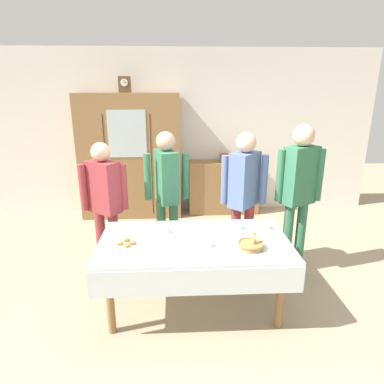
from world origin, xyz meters
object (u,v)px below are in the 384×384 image
at_px(bread_basket, 251,245).
at_px(person_behind_table_left, 167,186).
at_px(tea_cup_far_right, 208,244).
at_px(tea_cup_far_left, 267,227).
at_px(person_by_cabinet, 104,197).
at_px(book_stack, 224,158).
at_px(tea_cup_back_edge, 238,227).
at_px(mantel_clock, 125,84).
at_px(person_near_right_end, 299,186).
at_px(wall_cabinet, 130,157).
at_px(spoon_back_edge, 175,257).
at_px(bookshelf_low, 223,187).
at_px(dining_table, 194,251).
at_px(spoon_mid_left, 157,244).
at_px(spoon_far_right, 153,257).
at_px(pastry_plate, 127,244).
at_px(person_behind_table_right, 244,190).
at_px(tea_cup_near_left, 166,230).

height_order(bread_basket, person_behind_table_left, person_behind_table_left).
xyz_separation_m(tea_cup_far_right, person_behind_table_left, (-0.39, 1.04, 0.24)).
xyz_separation_m(tea_cup_far_left, person_by_cabinet, (-1.71, 0.48, 0.18)).
xyz_separation_m(book_stack, tea_cup_back_edge, (-0.19, -2.38, -0.21)).
bearing_deg(mantel_clock, bread_basket, -62.65).
bearing_deg(person_near_right_end, tea_cup_far_left, -138.07).
bearing_deg(person_by_cabinet, book_stack, 49.86).
bearing_deg(tea_cup_far_left, person_behind_table_left, 146.69).
distance_m(wall_cabinet, book_stack, 1.55).
distance_m(spoon_back_edge, person_behind_table_left, 1.24).
relative_size(tea_cup_far_left, bread_basket, 0.54).
xyz_separation_m(bookshelf_low, book_stack, (-0.00, 0.00, 0.51)).
relative_size(dining_table, tea_cup_back_edge, 13.72).
bearing_deg(spoon_mid_left, person_behind_table_left, 85.65).
height_order(bread_basket, person_near_right_end, person_near_right_end).
xyz_separation_m(spoon_far_right, person_by_cabinet, (-0.59, 1.01, 0.21)).
bearing_deg(person_near_right_end, spoon_back_edge, -145.88).
height_order(dining_table, spoon_mid_left, spoon_mid_left).
bearing_deg(tea_cup_far_left, tea_cup_far_right, -150.14).
distance_m(mantel_clock, person_by_cabinet, 2.21).
bearing_deg(spoon_far_right, tea_cup_far_right, 18.71).
xyz_separation_m(bookshelf_low, spoon_far_right, (-1.02, -2.92, 0.28)).
xyz_separation_m(wall_cabinet, tea_cup_back_edge, (1.36, -2.32, -0.26)).
relative_size(pastry_plate, person_near_right_end, 0.16).
bearing_deg(bookshelf_low, spoon_mid_left, -110.42).
bearing_deg(tea_cup_far_left, person_behind_table_right, 108.97).
relative_size(spoon_back_edge, person_by_cabinet, 0.08).
height_order(wall_cabinet, bread_basket, wall_cabinet).
xyz_separation_m(bread_basket, person_behind_table_left, (-0.77, 1.08, 0.23)).
bearing_deg(wall_cabinet, mantel_clock, -178.44).
bearing_deg(bookshelf_low, tea_cup_far_right, -101.02).
bearing_deg(bread_basket, spoon_back_edge, -169.24).
xyz_separation_m(book_stack, bread_basket, (-0.15, -2.80, -0.20)).
relative_size(dining_table, spoon_back_edge, 14.99).
xyz_separation_m(wall_cabinet, tea_cup_far_right, (1.01, -2.71, -0.26)).
distance_m(tea_cup_back_edge, spoon_mid_left, 0.86).
height_order(wall_cabinet, tea_cup_near_left, wall_cabinet).
bearing_deg(tea_cup_near_left, person_near_right_end, 16.76).
distance_m(mantel_clock, spoon_back_edge, 3.29).
height_order(book_stack, tea_cup_back_edge, book_stack).
relative_size(tea_cup_far_left, spoon_mid_left, 1.09).
bearing_deg(tea_cup_far_left, dining_table, -161.57).
xyz_separation_m(wall_cabinet, book_stack, (1.55, 0.05, -0.05)).
bearing_deg(spoon_mid_left, tea_cup_far_right, -9.75).
distance_m(wall_cabinet, bookshelf_low, 1.65).
xyz_separation_m(mantel_clock, person_by_cabinet, (-0.04, -1.86, -1.20)).
relative_size(book_stack, pastry_plate, 0.82).
relative_size(tea_cup_near_left, person_by_cabinet, 0.08).
height_order(dining_table, person_behind_table_right, person_behind_table_right).
relative_size(tea_cup_far_right, person_near_right_end, 0.08).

